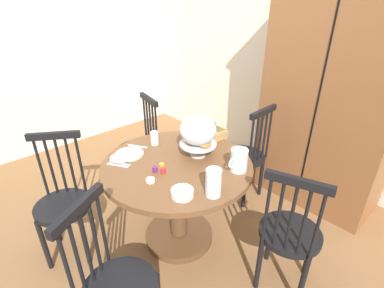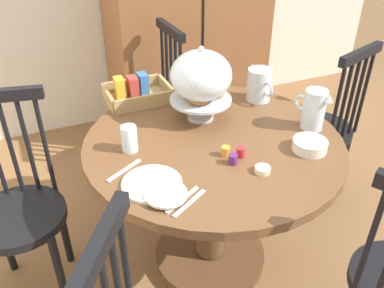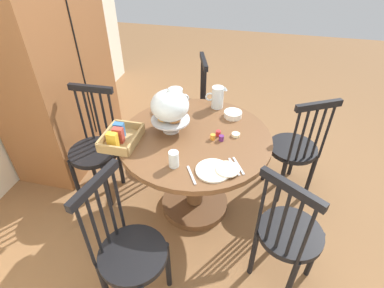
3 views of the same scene
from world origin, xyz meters
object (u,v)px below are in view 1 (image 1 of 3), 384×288
Objects in this scene: butter_dish at (150,180)px; windsor_chair_host_seat at (116,288)px; windsor_chair_far_side at (64,204)px; orange_juice_pitcher at (239,161)px; cereal_basket at (206,131)px; milk_pitcher at (213,184)px; windsor_chair_by_cabinet at (245,157)px; wooden_armoire at (331,103)px; pastry_stand_with_dome at (198,132)px; windsor_chair_facing_door at (140,149)px; cereal_bowl at (182,193)px; windsor_chair_near_window at (289,235)px; china_plate_small at (120,158)px; dining_table at (178,189)px; drinking_glass at (155,138)px; china_plate_large at (129,154)px.

windsor_chair_host_seat is at bearing -55.98° from butter_dish.
windsor_chair_far_side is 0.75m from butter_dish.
orange_juice_pitcher is 0.64× the size of cereal_basket.
cereal_basket is (-0.63, 0.58, -0.04)m from milk_pitcher.
windsor_chair_by_cabinet is 1.66m from windsor_chair_host_seat.
windsor_chair_by_cabinet is at bearing -130.52° from wooden_armoire.
windsor_chair_by_cabinet and windsor_chair_far_side have the same top height.
pastry_stand_with_dome is 5.73× the size of butter_dish.
orange_juice_pitcher reaches higher than butter_dish.
windsor_chair_facing_door reaches higher than milk_pitcher.
windsor_chair_far_side is 4.84× the size of orange_juice_pitcher.
windsor_chair_facing_door reaches higher than butter_dish.
wooden_armoire reaches higher than windsor_chair_facing_door.
pastry_stand_with_dome reaches higher than cereal_bowl.
wooden_armoire reaches higher than pastry_stand_with_dome.
windsor_chair_near_window is at bearing -73.02° from wooden_armoire.
orange_juice_pitcher is (0.34, 0.06, -0.13)m from pastry_stand_with_dome.
windsor_chair_by_cabinet is 16.25× the size of butter_dish.
china_plate_small is (-0.78, -1.67, -0.23)m from wooden_armoire.
wooden_armoire reaches higher than china_plate_small.
butter_dish is at bearing -0.74° from china_plate_small.
dining_table is 1.13× the size of windsor_chair_host_seat.
windsor_chair_near_window is at bearing -0.29° from orange_juice_pitcher.
windsor_chair_host_seat reaches higher than cereal_basket.
cereal_basket is at bearing -125.98° from wooden_armoire.
dining_table is 6.11× the size of milk_pitcher.
dining_table is at bearing 54.62° from windsor_chair_far_side.
milk_pitcher is (0.42, -0.27, -0.12)m from pastry_stand_with_dome.
orange_juice_pitcher is at bearing 60.25° from butter_dish.
orange_juice_pitcher is at bearing -23.82° from cereal_basket.
china_plate_small reaches higher than dining_table.
windsor_chair_host_seat is 5.40× the size of milk_pitcher.
windsor_chair_by_cabinet is 1.17m from cereal_bowl.
wooden_armoire is at bearing 84.90° from cereal_bowl.
milk_pitcher is at bearing -90.99° from wooden_armoire.
drinking_glass is at bearing 79.13° from windsor_chair_far_side.
windsor_chair_far_side is 0.60m from china_plate_large.
pastry_stand_with_dome is at bearing 19.25° from drinking_glass.
dining_table is at bearing 144.20° from cereal_bowl.
china_plate_small and butter_dish have the same top height.
butter_dish is (0.06, -1.14, 0.30)m from windsor_chair_by_cabinet.
dining_table is 3.49× the size of cereal_basket.
windsor_chair_host_seat is 1.42m from cereal_basket.
milk_pitcher is 3.01× the size of butter_dish.
cereal_basket is 2.11× the size of china_plate_small.
cereal_basket is (-0.21, 0.30, -0.16)m from pastry_stand_with_dome.
windsor_chair_host_seat reaches higher than cereal_bowl.
cereal_basket is 1.44× the size of china_plate_large.
orange_juice_pitcher is 1.34× the size of china_plate_small.
windsor_chair_host_seat is 0.65m from butter_dish.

